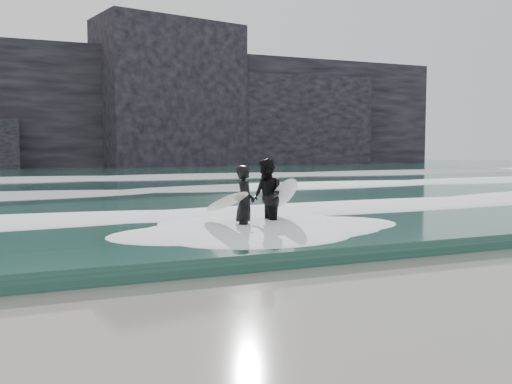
% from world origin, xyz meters
% --- Properties ---
extents(ground, '(120.00, 120.00, 0.00)m').
position_xyz_m(ground, '(0.00, 0.00, 0.00)').
color(ground, olive).
rests_on(ground, ground).
extents(sea, '(90.00, 52.00, 0.30)m').
position_xyz_m(sea, '(0.00, 29.00, 0.15)').
color(sea, '#1F4A3F').
rests_on(sea, ground).
extents(headland, '(70.00, 9.00, 10.00)m').
position_xyz_m(headland, '(0.00, 46.00, 5.00)').
color(headland, black).
rests_on(headland, ground).
extents(foam_near, '(60.00, 3.20, 0.20)m').
position_xyz_m(foam_near, '(0.00, 9.00, 0.40)').
color(foam_near, white).
rests_on(foam_near, sea).
extents(foam_mid, '(60.00, 4.00, 0.24)m').
position_xyz_m(foam_mid, '(0.00, 16.00, 0.42)').
color(foam_mid, white).
rests_on(foam_mid, sea).
extents(foam_far, '(60.00, 4.80, 0.30)m').
position_xyz_m(foam_far, '(0.00, 25.00, 0.45)').
color(foam_far, white).
rests_on(foam_far, sea).
extents(surfer_left, '(0.98, 1.98, 1.58)m').
position_xyz_m(surfer_left, '(0.97, 5.99, 0.80)').
color(surfer_left, black).
rests_on(surfer_left, ground).
extents(surfer_right, '(1.21, 1.79, 1.71)m').
position_xyz_m(surfer_right, '(1.80, 6.42, 0.86)').
color(surfer_right, black).
rests_on(surfer_right, ground).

